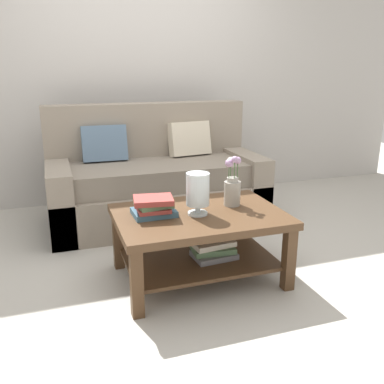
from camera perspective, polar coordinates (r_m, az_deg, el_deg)
name	(u,v)px	position (r m, az deg, el deg)	size (l,w,h in m)	color
ground_plane	(190,253)	(3.30, -0.25, -8.30)	(10.00, 10.00, 0.00)	#B7B2A8
back_wall	(140,71)	(4.58, -7.07, 16.05)	(6.40, 0.12, 2.70)	#BCB7B2
couch	(155,181)	(3.93, -5.01, 1.46)	(1.92, 0.90, 1.06)	gray
coffee_table	(200,232)	(2.81, 1.15, -5.47)	(1.10, 0.77, 0.47)	#4C331E
book_stack_main	(153,207)	(2.70, -5.25, -1.99)	(0.28, 0.24, 0.13)	#3D6075
glass_hurricane_vase	(198,191)	(2.68, 0.78, 0.16)	(0.15, 0.15, 0.28)	silver
flower_pitcher	(232,187)	(2.89, 5.49, 0.71)	(0.11, 0.12, 0.35)	#9E998E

